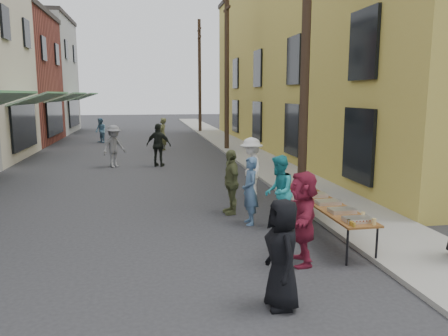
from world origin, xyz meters
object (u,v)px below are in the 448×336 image
object	(u,v)px
guest_front_a	(282,254)
guest_front_c	(279,192)
serving_table	(322,202)
catering_tray_sausage	(357,220)
utility_pole_near	(306,43)
utility_pole_far	(200,77)
utility_pole_mid	(227,68)

from	to	relation	value
guest_front_a	guest_front_c	distance (m)	3.90
serving_table	catering_tray_sausage	size ratio (longest dim) A/B	8.00
utility_pole_near	serving_table	xyz separation A→B (m)	(-0.64, -3.04, -3.79)
utility_pole_near	utility_pole_far	xyz separation A→B (m)	(0.00, 24.00, 0.00)
guest_front_c	utility_pole_near	bearing A→B (deg)	170.23
guest_front_a	guest_front_c	world-z (taller)	guest_front_c
utility_pole_mid	guest_front_c	bearing A→B (deg)	-95.85
serving_table	guest_front_a	size ratio (longest dim) A/B	2.44
utility_pole_far	serving_table	distance (m)	27.31
utility_pole_near	utility_pole_far	distance (m)	24.00
serving_table	guest_front_c	size ratio (longest dim) A/B	2.33
utility_pole_near	catering_tray_sausage	size ratio (longest dim) A/B	18.00
serving_table	guest_front_c	distance (m)	1.02
utility_pole_far	catering_tray_sausage	bearing A→B (deg)	-91.28
utility_pole_mid	serving_table	xyz separation A→B (m)	(-0.64, -15.04, -3.79)
utility_pole_near	utility_pole_far	bearing A→B (deg)	90.00
utility_pole_mid	serving_table	world-z (taller)	utility_pole_mid
utility_pole_near	utility_pole_mid	xyz separation A→B (m)	(0.00, 12.00, 0.00)
catering_tray_sausage	utility_pole_far	bearing A→B (deg)	88.72
utility_pole_near	serving_table	world-z (taller)	utility_pole_near
guest_front_a	utility_pole_far	bearing A→B (deg)	173.87
utility_pole_mid	guest_front_a	xyz separation A→B (m)	(-2.59, -18.22, -3.68)
utility_pole_far	guest_front_c	xyz separation A→B (m)	(-1.48, -26.48, -3.64)
catering_tray_sausage	guest_front_c	xyz separation A→B (m)	(-0.84, 2.21, 0.07)
guest_front_c	serving_table	bearing A→B (deg)	77.69
utility_pole_far	catering_tray_sausage	size ratio (longest dim) A/B	18.00
utility_pole_mid	catering_tray_sausage	xyz separation A→B (m)	(-0.64, -16.69, -3.71)
catering_tray_sausage	utility_pole_mid	bearing A→B (deg)	87.80
catering_tray_sausage	guest_front_a	xyz separation A→B (m)	(-1.95, -1.53, 0.03)
utility_pole_far	guest_front_a	bearing A→B (deg)	-94.90
utility_pole_near	guest_front_a	bearing A→B (deg)	-112.61
utility_pole_near	guest_front_a	size ratio (longest dim) A/B	5.49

